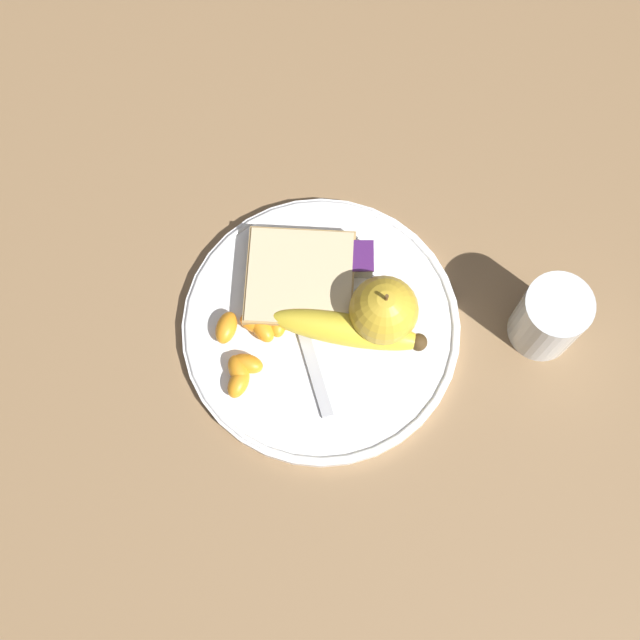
{
  "coord_description": "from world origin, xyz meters",
  "views": [
    {
      "loc": [
        -0.0,
        0.26,
        0.88
      ],
      "look_at": [
        0.0,
        0.0,
        0.03
      ],
      "focal_mm": 50.0,
      "sensor_mm": 36.0,
      "label": 1
    }
  ],
  "objects_px": {
    "banana": "(347,330)",
    "fork": "(300,324)",
    "apple": "(383,310)",
    "plate": "(320,327)",
    "juice_glass": "(548,320)",
    "bread_slice": "(299,279)",
    "jam_packet": "(352,259)"
  },
  "relations": [
    {
      "from": "plate",
      "to": "bread_slice",
      "type": "xyz_separation_m",
      "value": [
        0.02,
        -0.05,
        0.02
      ]
    },
    {
      "from": "plate",
      "to": "juice_glass",
      "type": "distance_m",
      "value": 0.23
    },
    {
      "from": "banana",
      "to": "bread_slice",
      "type": "distance_m",
      "value": 0.07
    },
    {
      "from": "banana",
      "to": "jam_packet",
      "type": "height_order",
      "value": "banana"
    },
    {
      "from": "apple",
      "to": "fork",
      "type": "distance_m",
      "value": 0.09
    },
    {
      "from": "banana",
      "to": "fork",
      "type": "height_order",
      "value": "banana"
    },
    {
      "from": "juice_glass",
      "to": "bread_slice",
      "type": "distance_m",
      "value": 0.25
    },
    {
      "from": "plate",
      "to": "banana",
      "type": "height_order",
      "value": "banana"
    },
    {
      "from": "apple",
      "to": "juice_glass",
      "type": "bearing_deg",
      "value": 177.5
    },
    {
      "from": "banana",
      "to": "jam_packet",
      "type": "xyz_separation_m",
      "value": [
        -0.01,
        -0.08,
        -0.01
      ]
    },
    {
      "from": "banana",
      "to": "jam_packet",
      "type": "relative_size",
      "value": 3.86
    },
    {
      "from": "juice_glass",
      "to": "jam_packet",
      "type": "distance_m",
      "value": 0.21
    },
    {
      "from": "banana",
      "to": "fork",
      "type": "relative_size",
      "value": 0.97
    },
    {
      "from": "banana",
      "to": "bread_slice",
      "type": "relative_size",
      "value": 1.41
    },
    {
      "from": "bread_slice",
      "to": "plate",
      "type": "bearing_deg",
      "value": 115.15
    },
    {
      "from": "plate",
      "to": "juice_glass",
      "type": "relative_size",
      "value": 3.32
    },
    {
      "from": "apple",
      "to": "jam_packet",
      "type": "bearing_deg",
      "value": -65.21
    },
    {
      "from": "apple",
      "to": "fork",
      "type": "height_order",
      "value": "apple"
    },
    {
      "from": "apple",
      "to": "bread_slice",
      "type": "distance_m",
      "value": 0.1
    },
    {
      "from": "juice_glass",
      "to": "bread_slice",
      "type": "height_order",
      "value": "juice_glass"
    },
    {
      "from": "jam_packet",
      "to": "apple",
      "type": "bearing_deg",
      "value": 114.79
    },
    {
      "from": "juice_glass",
      "to": "jam_packet",
      "type": "xyz_separation_m",
      "value": [
        0.19,
        -0.07,
        -0.02
      ]
    },
    {
      "from": "juice_glass",
      "to": "apple",
      "type": "bearing_deg",
      "value": -2.5
    },
    {
      "from": "apple",
      "to": "fork",
      "type": "xyz_separation_m",
      "value": [
        0.08,
        0.0,
        -0.03
      ]
    },
    {
      "from": "juice_glass",
      "to": "banana",
      "type": "xyz_separation_m",
      "value": [
        0.2,
        0.01,
        -0.01
      ]
    },
    {
      "from": "bread_slice",
      "to": "fork",
      "type": "relative_size",
      "value": 0.69
    },
    {
      "from": "juice_glass",
      "to": "banana",
      "type": "bearing_deg",
      "value": 2.24
    },
    {
      "from": "apple",
      "to": "banana",
      "type": "relative_size",
      "value": 0.48
    },
    {
      "from": "plate",
      "to": "juice_glass",
      "type": "height_order",
      "value": "juice_glass"
    },
    {
      "from": "apple",
      "to": "jam_packet",
      "type": "xyz_separation_m",
      "value": [
        0.03,
        -0.06,
        -0.02
      ]
    },
    {
      "from": "juice_glass",
      "to": "fork",
      "type": "relative_size",
      "value": 0.52
    },
    {
      "from": "juice_glass",
      "to": "fork",
      "type": "bearing_deg",
      "value": -0.61
    }
  ]
}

